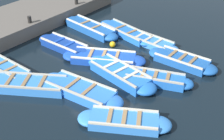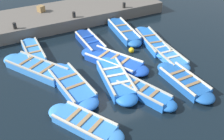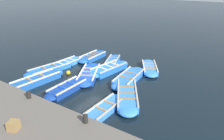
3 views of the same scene
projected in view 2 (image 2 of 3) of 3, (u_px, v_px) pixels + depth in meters
name	position (u px, v px, depth m)	size (l,w,h in m)	color
ground_plane	(113.00, 69.00, 12.54)	(120.00, 120.00, 0.00)	black
boat_end_of_row	(113.00, 61.00, 12.80)	(3.82, 2.62, 0.40)	#1947B7
boat_mid_row	(116.00, 79.00, 11.51)	(3.77, 1.49, 0.46)	blue
boat_outer_right	(37.00, 68.00, 12.26)	(3.98, 2.94, 0.41)	#3884E0
boat_broadside	(90.00, 42.00, 14.36)	(3.25, 0.87, 0.42)	navy
boat_tucked	(184.00, 81.00, 11.42)	(3.29, 1.03, 0.41)	#1E59AD
boat_drifting	(33.00, 52.00, 13.60)	(3.21, 0.85, 0.35)	#3884E0
boat_inner_gap	(72.00, 85.00, 11.20)	(3.78, 1.31, 0.43)	blue
boat_outer_left	(167.00, 54.00, 13.35)	(3.44, 1.04, 0.36)	#3884E0
boat_stern_in	(84.00, 124.00, 9.36)	(3.20, 2.35, 0.38)	#3884E0
boat_alongside	(143.00, 92.00, 10.78)	(3.13, 1.77, 0.42)	blue
boat_bow_out	(152.00, 41.00, 14.48)	(3.86, 1.51, 0.38)	blue
boat_far_corner	(124.00, 31.00, 15.45)	(3.92, 1.24, 0.46)	#1E59AD
quay_wall	(67.00, 15.00, 17.12)	(3.54, 12.68, 0.71)	#605951
bollard_north	(124.00, 5.00, 17.10)	(0.20, 0.20, 0.35)	black
bollard_mid_north	(74.00, 15.00, 15.78)	(0.20, 0.20, 0.35)	black
bollard_mid_south	(15.00, 26.00, 14.47)	(0.20, 0.20, 0.35)	black
wooden_crate	(41.00, 9.00, 16.53)	(0.38, 0.38, 0.38)	olive
buoy_orange_near	(131.00, 50.00, 13.72)	(0.29, 0.29, 0.29)	#EAB214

